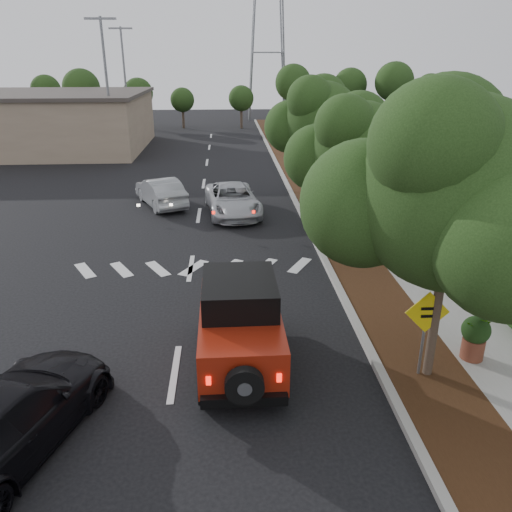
{
  "coord_description": "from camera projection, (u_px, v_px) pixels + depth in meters",
  "views": [
    {
      "loc": [
        1.26,
        -9.53,
        6.63
      ],
      "look_at": [
        2.02,
        3.0,
        1.59
      ],
      "focal_mm": 35.0,
      "sensor_mm": 36.0,
      "label": 1
    }
  ],
  "objects": [
    {
      "name": "ground",
      "position": [
        175.0,
        373.0,
        11.22
      ],
      "size": [
        120.0,
        120.0,
        0.0
      ],
      "primitive_type": "plane",
      "color": "black",
      "rests_on": "ground"
    },
    {
      "name": "curb",
      "position": [
        301.0,
        212.0,
        22.57
      ],
      "size": [
        0.2,
        70.0,
        0.15
      ],
      "primitive_type": "cube",
      "color": "#9E9B93",
      "rests_on": "ground"
    },
    {
      "name": "planting_strip",
      "position": [
        323.0,
        212.0,
        22.63
      ],
      "size": [
        1.8,
        70.0,
        0.12
      ],
      "primitive_type": "cube",
      "color": "black",
      "rests_on": "ground"
    },
    {
      "name": "sidewalk",
      "position": [
        364.0,
        211.0,
        22.74
      ],
      "size": [
        2.0,
        70.0,
        0.12
      ],
      "primitive_type": "cube",
      "color": "gray",
      "rests_on": "ground"
    },
    {
      "name": "hedge",
      "position": [
        395.0,
        203.0,
        22.69
      ],
      "size": [
        0.8,
        70.0,
        0.8
      ],
      "primitive_type": "cube",
      "color": "black",
      "rests_on": "ground"
    },
    {
      "name": "transmission_tower",
      "position": [
        267.0,
        120.0,
        56.02
      ],
      "size": [
        7.0,
        4.0,
        28.0
      ],
      "primitive_type": null,
      "color": "slate",
      "rests_on": "ground"
    },
    {
      "name": "street_tree_near",
      "position": [
        426.0,
        377.0,
        11.08
      ],
      "size": [
        3.8,
        3.8,
        5.92
      ],
      "primitive_type": null,
      "color": "#1B3210",
      "rests_on": "ground"
    },
    {
      "name": "street_tree_mid",
      "position": [
        351.0,
        259.0,
        17.56
      ],
      "size": [
        3.2,
        3.2,
        5.32
      ],
      "primitive_type": null,
      "color": "#1B3210",
      "rests_on": "ground"
    },
    {
      "name": "street_tree_far",
      "position": [
        319.0,
        207.0,
        23.58
      ],
      "size": [
        3.4,
        3.4,
        5.62
      ],
      "primitive_type": null,
      "color": "#1B3210",
      "rests_on": "ground"
    },
    {
      "name": "light_pole_a",
      "position": [
        115.0,
        158.0,
        34.94
      ],
      "size": [
        2.0,
        0.22,
        9.0
      ],
      "primitive_type": null,
      "color": "slate",
      "rests_on": "ground"
    },
    {
      "name": "light_pole_b",
      "position": [
        130.0,
        133.0,
        46.0
      ],
      "size": [
        2.0,
        0.22,
        9.0
      ],
      "primitive_type": null,
      "color": "slate",
      "rests_on": "ground"
    },
    {
      "name": "red_jeep",
      "position": [
        240.0,
        322.0,
        11.29
      ],
      "size": [
        1.83,
        4.04,
        2.05
      ],
      "rotation": [
        0.0,
        0.0,
        0.01
      ],
      "color": "black",
      "rests_on": "ground"
    },
    {
      "name": "silver_suv_ahead",
      "position": [
        233.0,
        200.0,
        22.34
      ],
      "size": [
        2.73,
        4.92,
        1.3
      ],
      "primitive_type": "imported",
      "rotation": [
        0.0,
        0.0,
        0.12
      ],
      "color": "#B1B3B9",
      "rests_on": "ground"
    },
    {
      "name": "black_suv_oncoming",
      "position": [
        6.0,
        418.0,
        8.78
      ],
      "size": [
        3.33,
        5.17,
        1.39
      ],
      "primitive_type": "imported",
      "rotation": [
        0.0,
        0.0,
        2.83
      ],
      "color": "black",
      "rests_on": "ground"
    },
    {
      "name": "silver_sedan_oncoming",
      "position": [
        161.0,
        192.0,
        23.58
      ],
      "size": [
        2.93,
        4.27,
        1.33
      ],
      "primitive_type": "imported",
      "rotation": [
        0.0,
        0.0,
        3.56
      ],
      "color": "#94979B",
      "rests_on": "ground"
    },
    {
      "name": "parked_suv",
      "position": [
        81.0,
        148.0,
        34.07
      ],
      "size": [
        5.11,
        3.24,
        1.62
      ],
      "primitive_type": "imported",
      "rotation": [
        0.0,
        0.0,
        1.27
      ],
      "color": "#B0B3B8",
      "rests_on": "ground"
    },
    {
      "name": "speed_hump_sign",
      "position": [
        426.0,
        323.0,
        10.52
      ],
      "size": [
        0.95,
        0.08,
        2.02
      ],
      "rotation": [
        0.0,
        0.0,
        -0.02
      ],
      "color": "slate",
      "rests_on": "ground"
    },
    {
      "name": "terracotta_planter",
      "position": [
        475.0,
        334.0,
        11.35
      ],
      "size": [
        0.64,
        0.64,
        1.12
      ],
      "rotation": [
        0.0,
        0.0,
        -0.1
      ],
      "color": "brown",
      "rests_on": "ground"
    }
  ]
}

